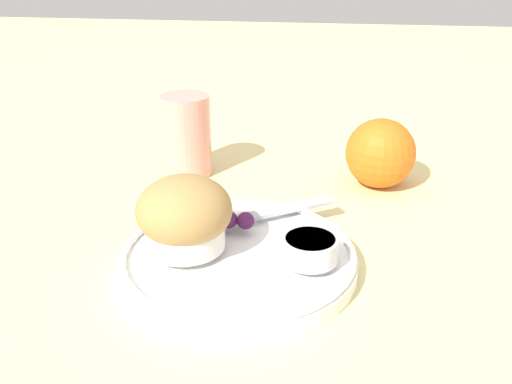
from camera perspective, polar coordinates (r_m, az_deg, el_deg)
The scene contains 8 objects.
ground_plane at distance 0.53m, azimuth 0.28°, elevation -7.31°, with size 3.00×3.00×0.00m, color beige.
plate at distance 0.52m, azimuth -1.72°, elevation -6.69°, with size 0.21×0.21×0.02m.
muffin at distance 0.51m, azimuth -7.17°, elevation -2.34°, with size 0.09×0.09×0.07m.
cream_ramekin at distance 0.50m, azimuth 5.42°, elevation -5.58°, with size 0.05×0.05×0.02m.
berry_pair at distance 0.54m, azimuth -1.88°, elevation -2.83°, with size 0.03×0.02×0.02m.
butter_knife at distance 0.56m, azimuth -0.91°, elevation -2.52°, with size 0.17×0.12×0.00m.
orange_fruit at distance 0.69m, azimuth 12.33°, elevation 3.81°, with size 0.08×0.08×0.08m.
juice_glass at distance 0.71m, azimuth -6.98°, elevation 5.63°, with size 0.06×0.06×0.10m.
Camera 1 is at (0.06, -0.44, 0.28)m, focal length 40.00 mm.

